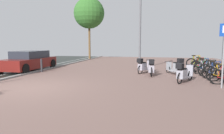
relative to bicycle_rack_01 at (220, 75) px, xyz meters
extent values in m
cube|color=#7F6158|center=(-3.21, -3.25, -0.36)|extent=(14.40, 40.00, 0.05)
torus|color=black|center=(-0.33, -0.77, -0.02)|extent=(0.70, 0.09, 0.70)
cylinder|color=maroon|center=(-0.14, -0.76, 0.21)|extent=(0.14, 0.04, 0.56)
cylinder|color=maroon|center=(-0.21, -0.76, -0.04)|extent=(0.25, 0.04, 0.08)
cylinder|color=maroon|center=(-0.26, -0.76, 0.24)|extent=(0.17, 0.03, 0.51)
cube|color=black|center=(-0.19, -0.76, 0.53)|extent=(0.22, 0.10, 0.06)
torus|color=black|center=(-0.30, 0.04, -0.02)|extent=(0.69, 0.16, 0.69)
cylinder|color=#C18C17|center=(0.06, -0.01, 0.22)|extent=(0.30, 0.08, 0.60)
cylinder|color=#C18C17|center=(-0.12, 0.02, 0.20)|extent=(0.14, 0.05, 0.55)
cylinder|color=#C18C17|center=(0.01, 0.00, 0.50)|extent=(0.37, 0.09, 0.08)
cylinder|color=#C18C17|center=(-0.18, 0.03, -0.05)|extent=(0.24, 0.06, 0.07)
cylinder|color=#C18C17|center=(-0.23, 0.03, 0.22)|extent=(0.16, 0.05, 0.50)
cube|color=black|center=(-0.17, 0.02, 0.51)|extent=(0.23, 0.12, 0.06)
torus|color=black|center=(-0.34, 0.74, -0.01)|extent=(0.72, 0.10, 0.72)
torus|color=black|center=(0.31, 0.77, -0.01)|extent=(0.72, 0.10, 0.72)
cylinder|color=navy|center=(0.05, 0.76, 0.25)|extent=(0.32, 0.05, 0.63)
cylinder|color=navy|center=(-0.15, 0.75, 0.23)|extent=(0.14, 0.04, 0.57)
cylinder|color=navy|center=(0.00, 0.76, 0.53)|extent=(0.40, 0.05, 0.08)
cylinder|color=navy|center=(-0.22, 0.75, -0.03)|extent=(0.26, 0.04, 0.08)
cylinder|color=navy|center=(-0.27, 0.75, 0.25)|extent=(0.17, 0.03, 0.53)
cylinder|color=navy|center=(0.26, 0.77, 0.27)|extent=(0.15, 0.04, 0.57)
cube|color=black|center=(-0.20, 0.75, 0.55)|extent=(0.22, 0.10, 0.06)
cylinder|color=#ADADB2|center=(0.20, 0.77, 0.61)|extent=(0.05, 0.48, 0.02)
torus|color=black|center=(-0.38, 1.50, 0.00)|extent=(0.73, 0.11, 0.73)
torus|color=black|center=(0.27, 1.53, 0.00)|extent=(0.73, 0.11, 0.73)
cylinder|color=black|center=(0.01, 1.52, 0.26)|extent=(0.32, 0.05, 0.64)
cylinder|color=black|center=(-0.19, 1.51, 0.24)|extent=(0.14, 0.04, 0.58)
cylinder|color=black|center=(-0.04, 1.51, 0.55)|extent=(0.39, 0.05, 0.09)
cylinder|color=black|center=(-0.26, 1.50, -0.03)|extent=(0.25, 0.04, 0.08)
cylinder|color=black|center=(-0.31, 1.50, 0.26)|extent=(0.17, 0.03, 0.53)
cylinder|color=black|center=(0.21, 1.53, 0.28)|extent=(0.15, 0.04, 0.58)
cube|color=black|center=(-0.24, 1.51, 0.56)|extent=(0.22, 0.10, 0.06)
cylinder|color=#ADADB2|center=(0.15, 1.52, 0.62)|extent=(0.05, 0.48, 0.02)
torus|color=black|center=(-0.53, 2.33, -0.02)|extent=(0.69, 0.20, 0.69)
torus|color=black|center=(0.09, 2.21, -0.02)|extent=(0.69, 0.20, 0.69)
cylinder|color=#B2B0B5|center=(-0.16, 2.26, 0.23)|extent=(0.31, 0.10, 0.61)
cylinder|color=#B2B0B5|center=(-0.35, 2.29, 0.20)|extent=(0.14, 0.06, 0.55)
cylinder|color=#B2B0B5|center=(-0.21, 2.27, 0.50)|extent=(0.38, 0.11, 0.08)
cylinder|color=#B2B0B5|center=(-0.42, 2.31, -0.05)|extent=(0.25, 0.08, 0.07)
cylinder|color=#B2B0B5|center=(-0.47, 2.32, 0.23)|extent=(0.17, 0.06, 0.51)
cylinder|color=#B2B0B5|center=(0.03, 2.22, 0.25)|extent=(0.15, 0.06, 0.55)
cube|color=black|center=(-0.40, 2.30, 0.52)|extent=(0.23, 0.13, 0.06)
cylinder|color=#ADADB2|center=(-0.03, 2.23, 0.57)|extent=(0.12, 0.48, 0.02)
torus|color=black|center=(-0.39, 3.05, -0.01)|extent=(0.71, 0.13, 0.71)
torus|color=black|center=(0.25, 3.00, -0.01)|extent=(0.71, 0.13, 0.71)
cylinder|color=navy|center=(-0.01, 3.02, 0.24)|extent=(0.32, 0.06, 0.62)
cylinder|color=navy|center=(-0.20, 3.04, 0.22)|extent=(0.14, 0.05, 0.57)
cylinder|color=navy|center=(-0.06, 3.03, 0.52)|extent=(0.39, 0.07, 0.08)
cylinder|color=navy|center=(-0.27, 3.04, -0.04)|extent=(0.25, 0.05, 0.08)
cylinder|color=navy|center=(-0.32, 3.05, 0.24)|extent=(0.17, 0.04, 0.52)
cylinder|color=navy|center=(0.19, 3.01, 0.27)|extent=(0.15, 0.04, 0.57)
cube|color=black|center=(-0.25, 3.04, 0.54)|extent=(0.23, 0.11, 0.06)
cylinder|color=#ADADB2|center=(0.14, 3.01, 0.59)|extent=(0.06, 0.48, 0.02)
torus|color=black|center=(-0.40, 3.79, -0.02)|extent=(0.70, 0.09, 0.70)
torus|color=black|center=(0.25, 3.78, -0.02)|extent=(0.70, 0.09, 0.70)
cylinder|color=#2B6631|center=(-0.01, 3.78, 0.23)|extent=(0.32, 0.04, 0.61)
cylinder|color=#2B6631|center=(-0.21, 3.79, 0.21)|extent=(0.14, 0.04, 0.56)
cylinder|color=#2B6631|center=(-0.06, 3.78, 0.51)|extent=(0.40, 0.05, 0.08)
cylinder|color=#2B6631|center=(-0.28, 3.79, -0.04)|extent=(0.25, 0.03, 0.08)
cylinder|color=#2B6631|center=(-0.33, 3.79, 0.23)|extent=(0.17, 0.03, 0.51)
cylinder|color=#2B6631|center=(0.19, 3.78, 0.26)|extent=(0.15, 0.03, 0.56)
cube|color=black|center=(-0.26, 3.79, 0.52)|extent=(0.22, 0.10, 0.06)
cylinder|color=#ADADB2|center=(0.13, 3.78, 0.58)|extent=(0.04, 0.48, 0.02)
torus|color=black|center=(-0.34, 4.56, -0.03)|extent=(0.68, 0.11, 0.67)
torus|color=black|center=(0.28, 4.52, -0.03)|extent=(0.68, 0.11, 0.67)
cylinder|color=maroon|center=(0.03, 4.54, 0.21)|extent=(0.30, 0.05, 0.59)
cylinder|color=maroon|center=(-0.15, 4.55, 0.19)|extent=(0.14, 0.04, 0.54)
cylinder|color=maroon|center=(-0.02, 4.54, 0.48)|extent=(0.37, 0.06, 0.08)
cylinder|color=maroon|center=(-0.22, 4.55, -0.05)|extent=(0.24, 0.04, 0.07)
cylinder|color=maroon|center=(-0.27, 4.56, 0.21)|extent=(0.16, 0.03, 0.49)
cylinder|color=maroon|center=(0.22, 4.53, 0.23)|extent=(0.14, 0.04, 0.54)
cube|color=black|center=(-0.20, 4.55, 0.49)|extent=(0.23, 0.10, 0.06)
cylinder|color=#ADADB2|center=(0.17, 4.53, 0.55)|extent=(0.05, 0.48, 0.02)
torus|color=black|center=(-0.50, 5.31, 0.01)|extent=(0.76, 0.10, 0.75)
torus|color=black|center=(0.19, 5.29, 0.01)|extent=(0.76, 0.10, 0.75)
cylinder|color=#BF8516|center=(-0.09, 5.30, 0.28)|extent=(0.34, 0.05, 0.66)
cylinder|color=#BF8516|center=(-0.29, 5.30, 0.25)|extent=(0.15, 0.04, 0.60)
cylinder|color=#BF8516|center=(-0.14, 5.30, 0.58)|extent=(0.42, 0.05, 0.09)
cylinder|color=#BF8516|center=(-0.37, 5.31, -0.02)|extent=(0.27, 0.04, 0.08)
cylinder|color=#BF8516|center=(-0.42, 5.31, 0.28)|extent=(0.18, 0.03, 0.55)
cylinder|color=#BF8516|center=(0.13, 5.29, 0.30)|extent=(0.15, 0.04, 0.60)
cube|color=black|center=(-0.35, 5.31, 0.59)|extent=(0.22, 0.10, 0.06)
cylinder|color=#ADADB2|center=(0.06, 5.29, 0.65)|extent=(0.04, 0.48, 0.02)
torus|color=black|center=(-0.40, 6.12, -0.01)|extent=(0.71, 0.22, 0.71)
torus|color=black|center=(0.22, 5.99, -0.01)|extent=(0.71, 0.22, 0.71)
cylinder|color=#2D692F|center=(-0.03, 6.04, 0.25)|extent=(0.31, 0.10, 0.63)
cylinder|color=#2D692F|center=(-0.21, 6.08, 0.22)|extent=(0.14, 0.06, 0.57)
cylinder|color=#2D692F|center=(-0.08, 6.05, 0.53)|extent=(0.38, 0.12, 0.08)
cylinder|color=#2D692F|center=(-0.28, 6.10, -0.04)|extent=(0.25, 0.08, 0.08)
cylinder|color=#2D692F|center=(-0.33, 6.11, 0.25)|extent=(0.16, 0.06, 0.52)
cylinder|color=#2D692F|center=(0.16, 6.00, 0.27)|extent=(0.15, 0.06, 0.57)
cube|color=black|center=(-0.26, 6.09, 0.54)|extent=(0.23, 0.13, 0.06)
cylinder|color=#ADADB2|center=(0.11, 6.01, 0.60)|extent=(0.13, 0.47, 0.02)
torus|color=black|center=(-1.71, 1.36, -0.12)|extent=(0.26, 0.45, 0.48)
torus|color=black|center=(-2.28, 2.51, -0.12)|extent=(0.26, 0.45, 0.48)
cube|color=#A7ABB3|center=(-1.99, 1.94, -0.14)|extent=(0.57, 0.76, 0.08)
cube|color=#A7ABB3|center=(-1.81, 1.57, 0.10)|extent=(0.52, 0.64, 0.48)
cube|color=black|center=(-1.81, 1.57, 0.37)|extent=(0.46, 0.57, 0.06)
cylinder|color=#A7ABB3|center=(-2.27, 2.48, 0.12)|extent=(0.12, 0.14, 0.48)
cube|color=#A7ABB3|center=(-2.23, 2.42, 0.10)|extent=(0.32, 0.21, 0.47)
cylinder|color=black|center=(-2.25, 2.46, 0.35)|extent=(0.48, 0.26, 0.03)
cube|color=black|center=(-1.69, 1.32, 0.52)|extent=(0.38, 0.38, 0.24)
torus|color=black|center=(-3.90, 1.61, -0.09)|extent=(0.29, 0.51, 0.54)
torus|color=black|center=(-3.35, 2.72, -0.09)|extent=(0.29, 0.51, 0.54)
cube|color=#ABA5B5|center=(-3.63, 2.16, -0.11)|extent=(0.56, 0.74, 0.08)
cube|color=#ABA5B5|center=(-3.80, 1.81, 0.09)|extent=(0.51, 0.62, 0.40)
cube|color=black|center=(-3.80, 1.81, 0.32)|extent=(0.45, 0.56, 0.06)
cylinder|color=#ABA5B5|center=(-3.36, 2.69, 0.18)|extent=(0.12, 0.14, 0.54)
cube|color=#ABA5B5|center=(-3.39, 2.63, 0.15)|extent=(0.32, 0.22, 0.54)
cylinder|color=black|center=(-3.37, 2.67, 0.45)|extent=(0.48, 0.26, 0.03)
cube|color=black|center=(-3.93, 1.57, 0.47)|extent=(0.38, 0.38, 0.24)
torus|color=black|center=(-3.24, 0.67, -0.08)|extent=(0.09, 0.56, 0.56)
torus|color=black|center=(-3.32, 1.82, -0.08)|extent=(0.09, 0.56, 0.56)
cube|color=#ACA7B6|center=(-3.28, 1.25, -0.11)|extent=(0.32, 0.66, 0.08)
cube|color=#ACA7B6|center=(-3.25, 0.88, 0.11)|extent=(0.33, 0.53, 0.43)
cube|color=black|center=(-3.25, 0.88, 0.35)|extent=(0.29, 0.48, 0.06)
cylinder|color=#ACA7B6|center=(-3.32, 1.80, 0.20)|extent=(0.08, 0.12, 0.56)
cube|color=#ACA7B6|center=(-3.31, 1.72, 0.17)|extent=(0.32, 0.10, 0.55)
cylinder|color=black|center=(-3.31, 1.77, 0.47)|extent=(0.52, 0.06, 0.03)
cube|color=black|center=(-3.23, 0.62, 0.50)|extent=(0.30, 0.30, 0.24)
torus|color=black|center=(-1.93, -1.00, -0.09)|extent=(0.31, 0.50, 0.54)
torus|color=black|center=(-1.34, 0.06, -0.09)|extent=(0.31, 0.50, 0.54)
cube|color=#A5A6B4|center=(-1.63, -0.47, -0.11)|extent=(0.58, 0.73, 0.08)
cube|color=#A5A6B4|center=(-1.83, -0.81, 0.09)|extent=(0.52, 0.61, 0.41)
cube|color=black|center=(-1.83, -0.81, 0.32)|extent=(0.46, 0.55, 0.06)
cylinder|color=#A5A6B4|center=(-1.35, 0.04, 0.18)|extent=(0.12, 0.14, 0.54)
cube|color=#A5A6B4|center=(-1.39, -0.03, 0.15)|extent=(0.32, 0.23, 0.54)
cylinder|color=black|center=(-1.36, 0.02, 0.45)|extent=(0.47, 0.28, 0.03)
cube|color=black|center=(-1.96, -1.04, 0.47)|extent=(0.38, 0.38, 0.24)
cube|color=maroon|center=(-11.33, 1.68, 0.16)|extent=(1.75, 4.28, 0.64)
cube|color=#282D38|center=(-11.33, 1.86, 0.72)|extent=(1.47, 2.46, 0.49)
cylinder|color=black|center=(-12.17, 3.30, -0.02)|extent=(0.20, 0.62, 0.62)
cylinder|color=black|center=(-10.49, 3.30, -0.02)|extent=(0.20, 0.62, 0.62)
cylinder|color=black|center=(-12.17, 0.06, -0.02)|extent=(0.20, 0.62, 0.62)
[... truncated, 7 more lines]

